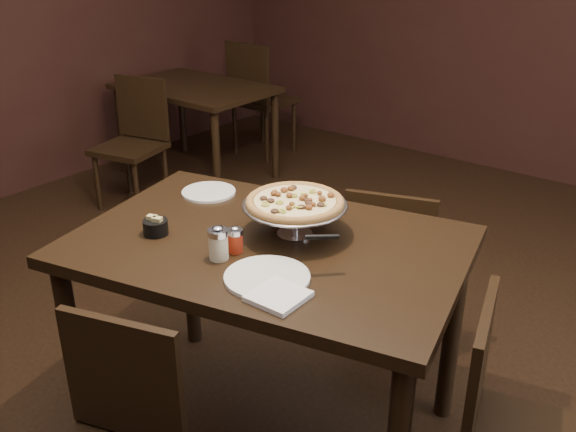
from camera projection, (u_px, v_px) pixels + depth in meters
The scene contains 15 objects.
room at pixel (262, 80), 1.96m from camera, with size 6.04×7.04×2.84m.
dining_table at pixel (268, 268), 2.27m from camera, with size 1.50×1.17×0.84m.
background_table at pixel (195, 98), 4.89m from camera, with size 1.15×0.77×0.72m.
pizza_stand at pixel (295, 202), 2.21m from camera, with size 0.37×0.37×0.15m.
parmesan_shaker at pixel (218, 243), 2.08m from camera, with size 0.07×0.07×0.12m.
pepper_flake_shaker at pixel (235, 240), 2.13m from camera, with size 0.05×0.05×0.09m.
packet_caddy at pixel (155, 227), 2.26m from camera, with size 0.09×0.09×0.07m.
napkin_stack at pixel (278, 296), 1.88m from camera, with size 0.15×0.15×0.02m, color white.
plate_left at pixel (209, 192), 2.61m from camera, with size 0.22×0.22×0.01m, color white.
plate_near at pixel (267, 277), 1.98m from camera, with size 0.27×0.27×0.01m, color white.
serving_spatula at pixel (322, 238), 1.97m from camera, with size 0.14×0.14×0.02m.
chair_far at pixel (391, 263), 2.87m from camera, with size 0.49×0.49×0.82m.
chair_side at pixel (510, 428), 1.91m from camera, with size 0.49×0.49×0.86m.
bg_chair_far at pixel (258, 95), 5.38m from camera, with size 0.46×0.46×0.96m.
bg_chair_near at pixel (134, 137), 4.45m from camera, with size 0.49×0.49×0.88m.
Camera 1 is at (1.33, -1.46, 1.84)m, focal length 40.00 mm.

